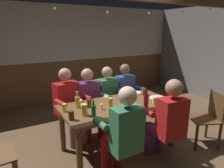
# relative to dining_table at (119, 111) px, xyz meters

# --- Properties ---
(ground_plane) EXTENTS (8.10, 8.10, 0.00)m
(ground_plane) POSITION_rel_dining_table_xyz_m (0.00, -0.19, -0.64)
(ground_plane) COLOR brown
(back_wall_upper) EXTENTS (6.75, 0.12, 1.41)m
(back_wall_upper) POSITION_rel_dining_table_xyz_m (0.00, 2.83, 1.11)
(back_wall_upper) COLOR beige
(back_wall_wainscot) EXTENTS (6.75, 0.12, 1.05)m
(back_wall_wainscot) POSITION_rel_dining_table_xyz_m (0.00, 2.83, -0.11)
(back_wall_wainscot) COLOR brown
(back_wall_wainscot) RESTS_ON ground_plane
(dining_table) EXTENTS (1.74, 0.89, 0.74)m
(dining_table) POSITION_rel_dining_table_xyz_m (0.00, 0.00, 0.00)
(dining_table) COLOR brown
(dining_table) RESTS_ON ground_plane
(person_0) EXTENTS (0.58, 0.58, 1.23)m
(person_0) POSITION_rel_dining_table_xyz_m (-0.57, 0.67, 0.04)
(person_0) COLOR #AD1919
(person_0) RESTS_ON ground_plane
(person_1) EXTENTS (0.55, 0.55, 1.19)m
(person_1) POSITION_rel_dining_table_xyz_m (-0.20, 0.67, 0.02)
(person_1) COLOR #6B2D66
(person_1) RESTS_ON ground_plane
(person_2) EXTENTS (0.54, 0.56, 1.19)m
(person_2) POSITION_rel_dining_table_xyz_m (0.21, 0.66, 0.01)
(person_2) COLOR #33724C
(person_2) RESTS_ON ground_plane
(person_3) EXTENTS (0.51, 0.53, 1.21)m
(person_3) POSITION_rel_dining_table_xyz_m (0.59, 0.66, 0.02)
(person_3) COLOR #2D4C84
(person_3) RESTS_ON ground_plane
(person_4) EXTENTS (0.50, 0.51, 1.25)m
(person_4) POSITION_rel_dining_table_xyz_m (-0.35, -0.66, 0.04)
(person_4) COLOR #33724C
(person_4) RESTS_ON ground_plane
(person_5) EXTENTS (0.52, 0.56, 1.25)m
(person_5) POSITION_rel_dining_table_xyz_m (0.36, -0.67, 0.05)
(person_5) COLOR #AD1919
(person_5) RESTS_ON ground_plane
(chair_empty_near_right) EXTENTS (0.58, 0.58, 0.88)m
(chair_empty_near_right) POSITION_rel_dining_table_xyz_m (1.33, -0.60, -0.16)
(chair_empty_near_right) COLOR brown
(chair_empty_near_right) RESTS_ON ground_plane
(table_candle) EXTENTS (0.04, 0.04, 0.08)m
(table_candle) POSITION_rel_dining_table_xyz_m (-0.32, -0.05, 0.14)
(table_candle) COLOR #F9E08C
(table_candle) RESTS_ON dining_table
(plate_0) EXTENTS (0.26, 0.26, 0.01)m
(plate_0) POSITION_rel_dining_table_xyz_m (0.70, -0.07, 0.11)
(plate_0) COLOR white
(plate_0) RESTS_ON dining_table
(plate_1) EXTENTS (0.21, 0.21, 0.01)m
(plate_1) POSITION_rel_dining_table_xyz_m (0.55, 0.35, 0.11)
(plate_1) COLOR white
(plate_1) RESTS_ON dining_table
(bottle_0) EXTENTS (0.07, 0.07, 0.24)m
(bottle_0) POSITION_rel_dining_table_xyz_m (-0.59, 0.19, 0.20)
(bottle_0) COLOR gold
(bottle_0) RESTS_ON dining_table
(bottle_1) EXTENTS (0.07, 0.07, 0.27)m
(bottle_1) POSITION_rel_dining_table_xyz_m (0.26, -0.32, 0.22)
(bottle_1) COLOR red
(bottle_1) RESTS_ON dining_table
(bottle_2) EXTENTS (0.06, 0.06, 0.22)m
(bottle_2) POSITION_rel_dining_table_xyz_m (-0.52, -0.23, 0.19)
(bottle_2) COLOR #195923
(bottle_2) RESTS_ON dining_table
(pint_glass_0) EXTENTS (0.07, 0.07, 0.10)m
(pint_glass_0) POSITION_rel_dining_table_xyz_m (0.47, -0.27, 0.16)
(pint_glass_0) COLOR #E5C64C
(pint_glass_0) RESTS_ON dining_table
(pint_glass_1) EXTENTS (0.07, 0.07, 0.12)m
(pint_glass_1) POSITION_rel_dining_table_xyz_m (-0.44, 0.12, 0.16)
(pint_glass_1) COLOR #4C2D19
(pint_glass_1) RESTS_ON dining_table
(pint_glass_2) EXTENTS (0.06, 0.06, 0.11)m
(pint_glass_2) POSITION_rel_dining_table_xyz_m (-0.80, 0.13, 0.16)
(pint_glass_2) COLOR #E5C64C
(pint_glass_2) RESTS_ON dining_table
(pint_glass_3) EXTENTS (0.07, 0.07, 0.12)m
(pint_glass_3) POSITION_rel_dining_table_xyz_m (0.62, 0.17, 0.16)
(pint_glass_3) COLOR #4C2D19
(pint_glass_3) RESTS_ON dining_table
(pint_glass_4) EXTENTS (0.06, 0.06, 0.12)m
(pint_glass_4) POSITION_rel_dining_table_xyz_m (-0.15, -0.38, 0.16)
(pint_glass_4) COLOR white
(pint_glass_4) RESTS_ON dining_table
(pint_glass_5) EXTENTS (0.07, 0.07, 0.12)m
(pint_glass_5) POSITION_rel_dining_table_xyz_m (-0.81, -0.18, 0.16)
(pint_glass_5) COLOR #4C2D19
(pint_glass_5) RESTS_ON dining_table
(pint_glass_6) EXTENTS (0.08, 0.08, 0.15)m
(pint_glass_6) POSITION_rel_dining_table_xyz_m (-0.61, -0.12, 0.18)
(pint_glass_6) COLOR #E5C64C
(pint_glass_6) RESTS_ON dining_table
(pint_glass_7) EXTENTS (0.08, 0.08, 0.10)m
(pint_glass_7) POSITION_rel_dining_table_xyz_m (0.02, -0.12, 0.15)
(pint_glass_7) COLOR #E5C64C
(pint_glass_7) RESTS_ON dining_table
(pint_glass_8) EXTENTS (0.07, 0.07, 0.15)m
(pint_glass_8) POSITION_rel_dining_table_xyz_m (-0.18, -0.06, 0.18)
(pint_glass_8) COLOR #E5C64C
(pint_glass_8) RESTS_ON dining_table
(string_lights) EXTENTS (4.76, 0.04, 0.20)m
(string_lights) POSITION_rel_dining_table_xyz_m (0.00, 0.36, 1.52)
(string_lights) COLOR #F9EAB2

